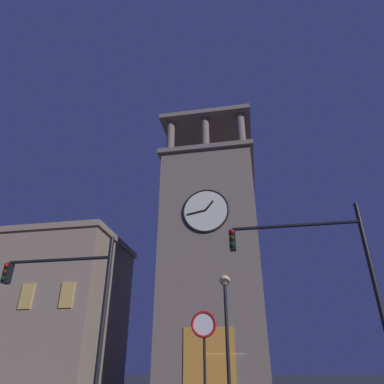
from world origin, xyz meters
TOP-DOWN VIEW (x-y plane):
  - clocktower at (0.99, -2.77)m, footprint 7.96×8.43m
  - adjacent_wing_building at (17.53, -3.35)m, footprint 16.34×9.24m
  - traffic_signal_near at (4.35, 12.85)m, footprint 4.23×0.41m
  - traffic_signal_mid at (-4.52, 12.42)m, footprint 4.64×0.41m
  - street_lamp at (-0.91, 10.11)m, footprint 0.44×0.44m
  - no_horn_sign at (-0.49, 13.42)m, footprint 0.78×0.14m

SIDE VIEW (x-z plane):
  - no_horn_sign at x=-0.49m, z-range 0.93..4.15m
  - street_lamp at x=-0.91m, z-range 1.01..6.11m
  - traffic_signal_near at x=4.35m, z-range 0.89..6.92m
  - traffic_signal_mid at x=-4.52m, z-range 1.06..7.96m
  - adjacent_wing_building at x=17.53m, z-range 0.02..12.07m
  - clocktower at x=0.99m, z-range -3.09..21.99m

